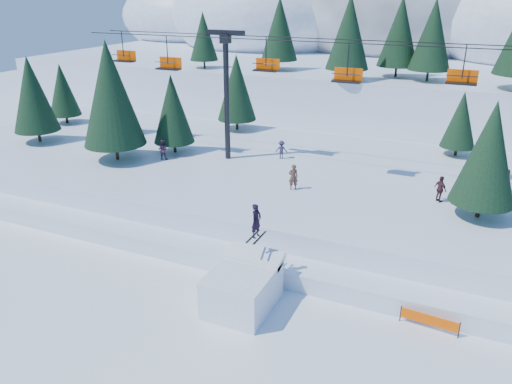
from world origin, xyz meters
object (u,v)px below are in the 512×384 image
at_px(chairlift, 347,85).
at_px(banner_near, 429,320).
at_px(jump_kicker, 243,286).
at_px(banner_far, 491,315).

relative_size(chairlift, banner_near, 16.14).
distance_m(jump_kicker, chairlift, 17.37).
bearing_deg(jump_kicker, chairlift, 86.14).
bearing_deg(chairlift, banner_far, -46.86).
distance_m(banner_near, banner_far, 3.24).
bearing_deg(banner_far, banner_near, -148.07).
bearing_deg(banner_far, jump_kicker, -163.19).
xyz_separation_m(chairlift, banner_near, (8.21, -13.41, -8.78)).
height_order(chairlift, banner_far, chairlift).
bearing_deg(jump_kicker, banner_near, 11.67).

